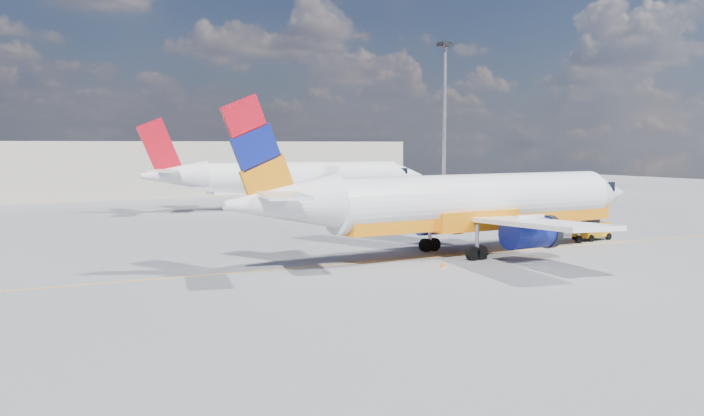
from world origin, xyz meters
name	(u,v)px	position (x,y,z in m)	size (l,w,h in m)	color
ground	(422,266)	(0.00, 0.00, 0.00)	(240.00, 240.00, 0.00)	slate
taxi_line	(397,260)	(0.00, 3.00, 0.01)	(70.00, 0.15, 0.01)	yellow
terminal_main	(179,168)	(5.00, 75.00, 4.00)	(70.00, 14.00, 8.00)	beige
main_jet	(464,204)	(5.43, 3.10, 3.53)	(34.93, 27.55, 10.59)	white
second_jet	(295,179)	(10.46, 43.95, 3.52)	(34.85, 27.41, 10.56)	white
gse_tug	(591,228)	(19.27, 5.13, 0.96)	(3.05, 2.12, 2.04)	black
traffic_cone	(443,264)	(0.74, -1.25, 0.23)	(0.34, 0.34, 0.48)	white
floodlight_mast	(445,110)	(25.12, 34.42, 11.52)	(1.40, 1.40, 19.22)	#9898A0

